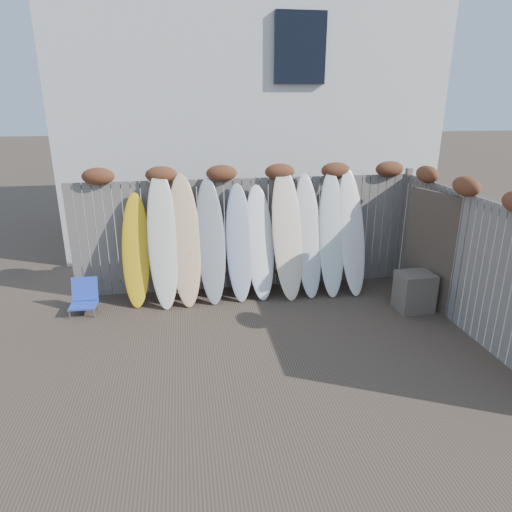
{
  "coord_description": "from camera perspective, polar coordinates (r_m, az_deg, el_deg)",
  "views": [
    {
      "loc": [
        -1.06,
        -5.33,
        3.3
      ],
      "look_at": [
        0.0,
        1.2,
        1.0
      ],
      "focal_mm": 32.0,
      "sensor_mm": 36.0,
      "label": 1
    }
  ],
  "objects": [
    {
      "name": "right_fence",
      "position": [
        7.23,
        25.46,
        -0.12
      ],
      "size": [
        0.28,
        4.4,
        2.24
      ],
      "color": "slate",
      "rests_on": "ground"
    },
    {
      "name": "back_fence",
      "position": [
        8.09,
        -0.93,
        4.0
      ],
      "size": [
        6.05,
        0.28,
        2.24
      ],
      "color": "slate",
      "rests_on": "ground"
    },
    {
      "name": "surfboard_2",
      "position": [
        7.62,
        -8.89,
        1.9
      ],
      "size": [
        0.56,
        0.78,
        2.13
      ],
      "primitive_type": "ellipsoid",
      "rotation": [
        -0.31,
        0.0,
        0.06
      ],
      "color": "#F7D18C",
      "rests_on": "ground"
    },
    {
      "name": "surfboard_9",
      "position": [
        8.14,
        11.9,
        2.89
      ],
      "size": [
        0.53,
        0.8,
        2.15
      ],
      "primitive_type": "ellipsoid",
      "rotation": [
        -0.31,
        0.0,
        0.09
      ],
      "color": "white",
      "rests_on": "ground"
    },
    {
      "name": "surfboard_1",
      "position": [
        7.61,
        -11.58,
        1.97
      ],
      "size": [
        0.51,
        0.79,
        2.2
      ],
      "primitive_type": "ellipsoid",
      "rotation": [
        -0.31,
        0.0,
        0.02
      ],
      "color": "beige",
      "rests_on": "ground"
    },
    {
      "name": "surfboard_4",
      "position": [
        7.74,
        -2.12,
        1.66
      ],
      "size": [
        0.47,
        0.7,
        1.95
      ],
      "primitive_type": "ellipsoid",
      "rotation": [
        -0.31,
        0.0,
        -0.02
      ],
      "color": "#9FABBE",
      "rests_on": "ground"
    },
    {
      "name": "beach_chair",
      "position": [
        7.9,
        -20.69,
        -4.81
      ],
      "size": [
        0.42,
        0.45,
        0.55
      ],
      "color": "blue",
      "rests_on": "ground"
    },
    {
      "name": "surfboard_5",
      "position": [
        7.8,
        0.47,
        1.67
      ],
      "size": [
        0.52,
        0.71,
        1.91
      ],
      "primitive_type": "ellipsoid",
      "rotation": [
        -0.31,
        0.0,
        0.06
      ],
      "color": "white",
      "rests_on": "ground"
    },
    {
      "name": "lattice_panel",
      "position": [
        7.84,
        21.57,
        0.41
      ],
      "size": [
        0.46,
        1.23,
        1.92
      ],
      "primitive_type": "cube",
      "rotation": [
        0.0,
        0.0,
        0.33
      ],
      "color": "#352B20",
      "rests_on": "ground"
    },
    {
      "name": "surfboard_3",
      "position": [
        7.67,
        -5.67,
        1.82
      ],
      "size": [
        0.51,
        0.75,
        2.05
      ],
      "primitive_type": "ellipsoid",
      "rotation": [
        -0.31,
        0.0,
        0.05
      ],
      "color": "gray",
      "rests_on": "ground"
    },
    {
      "name": "house",
      "position": [
        11.93,
        -1.78,
        18.69
      ],
      "size": [
        8.5,
        5.5,
        6.33
      ],
      "color": "silver",
      "rests_on": "ground"
    },
    {
      "name": "surfboard_8",
      "position": [
        8.03,
        9.44,
        2.7
      ],
      "size": [
        0.52,
        0.79,
        2.12
      ],
      "primitive_type": "ellipsoid",
      "rotation": [
        -0.31,
        0.0,
        -0.09
      ],
      "color": "silver",
      "rests_on": "ground"
    },
    {
      "name": "surfboard_0",
      "position": [
        7.77,
        -14.79,
        0.68
      ],
      "size": [
        0.52,
        0.7,
        1.84
      ],
      "primitive_type": "ellipsoid",
      "rotation": [
        -0.31,
        0.0,
        -0.09
      ],
      "color": "yellow",
      "rests_on": "ground"
    },
    {
      "name": "surfboard_6",
      "position": [
        7.81,
        3.95,
        2.77
      ],
      "size": [
        0.57,
        0.81,
        2.2
      ],
      "primitive_type": "ellipsoid",
      "rotation": [
        -0.31,
        0.0,
        0.06
      ],
      "color": "#FDE0BC",
      "rests_on": "ground"
    },
    {
      "name": "wooden_crate",
      "position": [
        7.86,
        19.18,
        -4.23
      ],
      "size": [
        0.56,
        0.48,
        0.64
      ],
      "primitive_type": "cube",
      "rotation": [
        0.0,
        0.0,
        0.03
      ],
      "color": "brown",
      "rests_on": "ground"
    },
    {
      "name": "ground",
      "position": [
        6.36,
        1.77,
        -12.1
      ],
      "size": [
        80.0,
        80.0,
        0.0
      ],
      "primitive_type": "plane",
      "color": "#493A2D"
    },
    {
      "name": "surfboard_7",
      "position": [
        7.93,
        6.53,
        2.51
      ],
      "size": [
        0.5,
        0.76,
        2.09
      ],
      "primitive_type": "ellipsoid",
      "rotation": [
        -0.31,
        0.0,
        0.05
      ],
      "color": "silver",
      "rests_on": "ground"
    }
  ]
}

